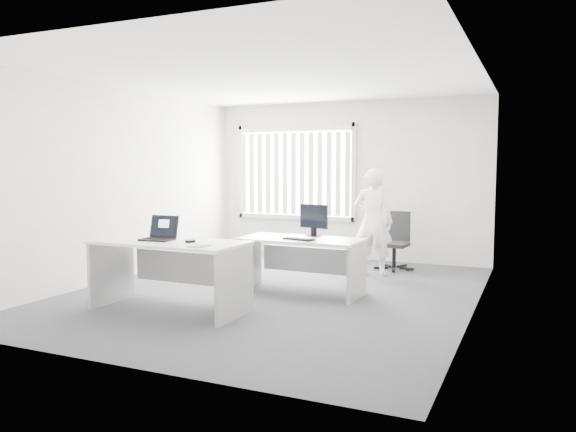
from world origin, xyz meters
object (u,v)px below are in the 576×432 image
at_px(desk_near, 170,260).
at_px(monitor, 314,220).
at_px(desk_far, 300,254).
at_px(office_chair, 395,251).
at_px(person, 373,222).
at_px(laptop, 157,228).

xyz_separation_m(desk_near, monitor, (1.12, 1.69, 0.36)).
relative_size(desk_far, office_chair, 1.72).
height_order(person, monitor, person).
bearing_deg(desk_far, office_chair, 72.33).
distance_m(laptop, monitor, 2.13).
distance_m(desk_far, office_chair, 2.31).
relative_size(office_chair, person, 0.57).
xyz_separation_m(office_chair, person, (-0.21, -0.58, 0.53)).
distance_m(person, monitor, 1.41).
xyz_separation_m(desk_near, office_chair, (1.78, 3.60, -0.29)).
height_order(desk_near, desk_far, desk_near).
bearing_deg(desk_far, person, 72.65).
xyz_separation_m(desk_far, person, (0.53, 1.60, 0.29)).
distance_m(desk_near, laptop, 0.40).
height_order(office_chair, person, person).
bearing_deg(person, office_chair, -114.16).
bearing_deg(laptop, person, 55.75).
bearing_deg(person, laptop, 56.02).
bearing_deg(laptop, monitor, 48.69).
xyz_separation_m(desk_near, laptop, (-0.15, -0.02, 0.37)).
bearing_deg(office_chair, desk_far, -103.09).
xyz_separation_m(desk_near, person, (1.57, 3.02, 0.23)).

